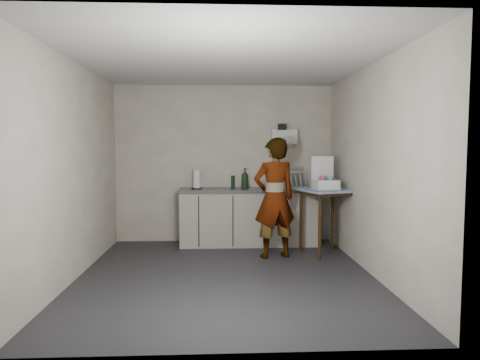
{
  "coord_description": "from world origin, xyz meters",
  "views": [
    {
      "loc": [
        -0.07,
        -5.16,
        1.57
      ],
      "look_at": [
        0.19,
        0.45,
        1.15
      ],
      "focal_mm": 32.0,
      "sensor_mm": 36.0,
      "label": 1
    }
  ],
  "objects_px": {
    "kitchen_counter": "(249,218)",
    "dark_bottle": "(233,182)",
    "side_table": "(327,197)",
    "bakery_box": "(325,182)",
    "dish_rack": "(295,185)",
    "soda_can": "(243,185)",
    "standing_man": "(274,198)",
    "soap_bottle": "(245,179)",
    "paper_towel": "(197,180)"
  },
  "relations": [
    {
      "from": "kitchen_counter",
      "to": "dark_bottle",
      "type": "xyz_separation_m",
      "value": [
        -0.26,
        0.02,
        0.59
      ]
    },
    {
      "from": "side_table",
      "to": "bakery_box",
      "type": "xyz_separation_m",
      "value": [
        -0.04,
        -0.04,
        0.23
      ]
    },
    {
      "from": "kitchen_counter",
      "to": "dish_rack",
      "type": "relative_size",
      "value": 5.67
    },
    {
      "from": "soda_can",
      "to": "dish_rack",
      "type": "xyz_separation_m",
      "value": [
        0.84,
        -0.04,
        0.0
      ]
    },
    {
      "from": "standing_man",
      "to": "soap_bottle",
      "type": "distance_m",
      "value": 0.89
    },
    {
      "from": "kitchen_counter",
      "to": "soap_bottle",
      "type": "height_order",
      "value": "soap_bottle"
    },
    {
      "from": "standing_man",
      "to": "soda_can",
      "type": "xyz_separation_m",
      "value": [
        -0.39,
        0.85,
        0.11
      ]
    },
    {
      "from": "dark_bottle",
      "to": "dish_rack",
      "type": "distance_m",
      "value": 1.01
    },
    {
      "from": "soda_can",
      "to": "paper_towel",
      "type": "relative_size",
      "value": 0.38
    },
    {
      "from": "dish_rack",
      "to": "standing_man",
      "type": "bearing_deg",
      "value": -118.66
    },
    {
      "from": "standing_man",
      "to": "dark_bottle",
      "type": "height_order",
      "value": "standing_man"
    },
    {
      "from": "dark_bottle",
      "to": "side_table",
      "type": "bearing_deg",
      "value": -27.4
    },
    {
      "from": "side_table",
      "to": "standing_man",
      "type": "distance_m",
      "value": 0.81
    },
    {
      "from": "side_table",
      "to": "bakery_box",
      "type": "bearing_deg",
      "value": -154.32
    },
    {
      "from": "kitchen_counter",
      "to": "bakery_box",
      "type": "height_order",
      "value": "bakery_box"
    },
    {
      "from": "dark_bottle",
      "to": "standing_man",
      "type": "bearing_deg",
      "value": -56.82
    },
    {
      "from": "paper_towel",
      "to": "soap_bottle",
      "type": "bearing_deg",
      "value": -6.32
    },
    {
      "from": "soda_can",
      "to": "dish_rack",
      "type": "distance_m",
      "value": 0.84
    },
    {
      "from": "standing_man",
      "to": "soda_can",
      "type": "bearing_deg",
      "value": -81.02
    },
    {
      "from": "kitchen_counter",
      "to": "standing_man",
      "type": "xyz_separation_m",
      "value": [
        0.3,
        -0.85,
        0.43
      ]
    },
    {
      "from": "standing_man",
      "to": "paper_towel",
      "type": "height_order",
      "value": "standing_man"
    },
    {
      "from": "standing_man",
      "to": "soap_bottle",
      "type": "bearing_deg",
      "value": -79.83
    },
    {
      "from": "standing_man",
      "to": "kitchen_counter",
      "type": "bearing_deg",
      "value": -86.08
    },
    {
      "from": "standing_man",
      "to": "soda_can",
      "type": "relative_size",
      "value": 14.7
    },
    {
      "from": "kitchen_counter",
      "to": "soda_can",
      "type": "bearing_deg",
      "value": 176.83
    },
    {
      "from": "side_table",
      "to": "soap_bottle",
      "type": "xyz_separation_m",
      "value": [
        -1.17,
        0.61,
        0.23
      ]
    },
    {
      "from": "dish_rack",
      "to": "bakery_box",
      "type": "bearing_deg",
      "value": -65.66
    },
    {
      "from": "dark_bottle",
      "to": "paper_towel",
      "type": "relative_size",
      "value": 0.69
    },
    {
      "from": "kitchen_counter",
      "to": "standing_man",
      "type": "distance_m",
      "value": 1.0
    },
    {
      "from": "dark_bottle",
      "to": "paper_towel",
      "type": "bearing_deg",
      "value": -179.42
    },
    {
      "from": "soda_can",
      "to": "soap_bottle",
      "type": "bearing_deg",
      "value": -77.74
    },
    {
      "from": "paper_towel",
      "to": "standing_man",
      "type": "bearing_deg",
      "value": -36.79
    },
    {
      "from": "kitchen_counter",
      "to": "standing_man",
      "type": "bearing_deg",
      "value": -70.24
    },
    {
      "from": "soda_can",
      "to": "paper_towel",
      "type": "xyz_separation_m",
      "value": [
        -0.75,
        0.0,
        0.09
      ]
    },
    {
      "from": "side_table",
      "to": "standing_man",
      "type": "xyz_separation_m",
      "value": [
        -0.8,
        -0.16,
        0.01
      ]
    },
    {
      "from": "side_table",
      "to": "dish_rack",
      "type": "xyz_separation_m",
      "value": [
        -0.35,
        0.66,
        0.13
      ]
    },
    {
      "from": "soap_bottle",
      "to": "dark_bottle",
      "type": "xyz_separation_m",
      "value": [
        -0.19,
        0.09,
        -0.06
      ]
    },
    {
      "from": "dish_rack",
      "to": "bakery_box",
      "type": "height_order",
      "value": "bakery_box"
    },
    {
      "from": "soda_can",
      "to": "dark_bottle",
      "type": "height_order",
      "value": "dark_bottle"
    },
    {
      "from": "soda_can",
      "to": "bakery_box",
      "type": "height_order",
      "value": "bakery_box"
    },
    {
      "from": "dark_bottle",
      "to": "dish_rack",
      "type": "height_order",
      "value": "dish_rack"
    },
    {
      "from": "kitchen_counter",
      "to": "soap_bottle",
      "type": "xyz_separation_m",
      "value": [
        -0.07,
        -0.08,
        0.65
      ]
    },
    {
      "from": "standing_man",
      "to": "paper_towel",
      "type": "distance_m",
      "value": 1.44
    },
    {
      "from": "soap_bottle",
      "to": "paper_towel",
      "type": "relative_size",
      "value": 1.08
    },
    {
      "from": "paper_towel",
      "to": "soda_can",
      "type": "bearing_deg",
      "value": -0.38
    },
    {
      "from": "side_table",
      "to": "bakery_box",
      "type": "distance_m",
      "value": 0.24
    },
    {
      "from": "dish_rack",
      "to": "dark_bottle",
      "type": "bearing_deg",
      "value": 177.2
    },
    {
      "from": "kitchen_counter",
      "to": "paper_towel",
      "type": "distance_m",
      "value": 1.05
    },
    {
      "from": "side_table",
      "to": "standing_man",
      "type": "relative_size",
      "value": 0.57
    },
    {
      "from": "kitchen_counter",
      "to": "soda_can",
      "type": "relative_size",
      "value": 19.22
    }
  ]
}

